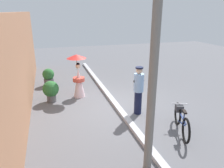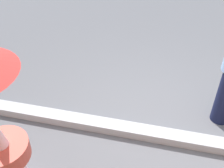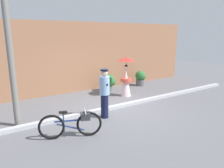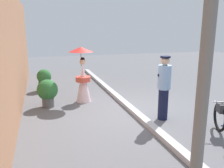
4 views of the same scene
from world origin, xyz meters
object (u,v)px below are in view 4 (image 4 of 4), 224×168
person_officer (164,86)px  utility_pole (209,27)px  person_with_parasol (83,75)px  potted_plant_by_door (44,79)px  potted_plant_small (48,91)px

person_officer → utility_pole: utility_pole is taller
person_with_parasol → potted_plant_by_door: size_ratio=2.16×
potted_plant_by_door → person_with_parasol: bearing=-148.0°
person_officer → potted_plant_small: 3.51m
potted_plant_by_door → utility_pole: size_ratio=0.17×
person_with_parasol → utility_pole: size_ratio=0.38×
person_officer → person_with_parasol: person_with_parasol is taller
utility_pole → potted_plant_by_door: bearing=16.6°
potted_plant_small → potted_plant_by_door: bearing=1.4°
potted_plant_by_door → utility_pole: bearing=-163.4°
person_with_parasol → potted_plant_small: size_ratio=2.09×
person_with_parasol → utility_pole: bearing=-170.2°
person_officer → potted_plant_small: (1.97, 2.87, -0.42)m
person_officer → potted_plant_small: bearing=55.5°
person_officer → person_with_parasol: 2.80m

